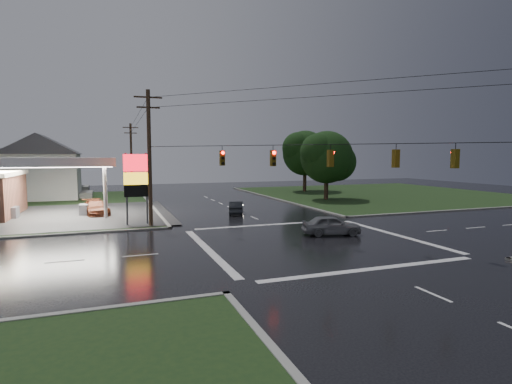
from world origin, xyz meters
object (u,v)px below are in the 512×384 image
object	(u,v)px
utility_pole_n	(131,158)
car_crossing	(331,225)
house_far	(47,164)
pylon_sign	(136,177)
tree_ne_far	(306,153)
house_near	(42,166)
car_pump	(96,208)
utility_pole_nw	(149,156)
car_north	(236,207)
tree_ne_near	(328,157)

from	to	relation	value
utility_pole_n	car_crossing	world-z (taller)	utility_pole_n
utility_pole_n	house_far	world-z (taller)	utility_pole_n
pylon_sign	car_crossing	xyz separation A→B (m)	(13.05, -9.05, -3.29)
house_far	tree_ne_far	size ratio (longest dim) A/B	1.13
pylon_sign	car_crossing	bearing A→B (deg)	-34.73
house_near	car_pump	size ratio (longest dim) A/B	2.23
utility_pole_nw	house_far	distance (m)	40.48
pylon_sign	house_far	xyz separation A→B (m)	(-11.45, 37.50, 0.39)
utility_pole_n	car_north	distance (m)	25.87
house_near	house_far	bearing A→B (deg)	94.76
utility_pole_nw	car_north	world-z (taller)	utility_pole_nw
pylon_sign	utility_pole_nw	size ratio (longest dim) A/B	0.55
utility_pole_nw	car_north	distance (m)	11.09
car_pump	house_near	bearing A→B (deg)	99.57
utility_pole_nw	tree_ne_far	bearing A→B (deg)	42.59
pylon_sign	car_north	xyz separation A→B (m)	(9.70, 3.63, -3.38)
pylon_sign	car_crossing	world-z (taller)	pylon_sign
house_near	tree_ne_far	xyz separation A→B (m)	(38.10, -2.01, 1.77)
utility_pole_nw	car_pump	world-z (taller)	utility_pole_nw
pylon_sign	house_near	distance (m)	27.56
car_north	car_crossing	bearing A→B (deg)	122.44
utility_pole_nw	house_far	bearing A→B (deg)	107.92
utility_pole_n	tree_ne_far	bearing A→B (deg)	-8.55
utility_pole_nw	house_near	world-z (taller)	utility_pole_nw
pylon_sign	car_pump	bearing A→B (deg)	114.70
tree_ne_near	tree_ne_far	world-z (taller)	tree_ne_far
tree_ne_far	house_far	bearing A→B (deg)	160.29
house_far	tree_ne_near	xyz separation A→B (m)	(36.09, -26.01, 1.16)
house_near	car_pump	xyz separation A→B (m)	(7.01, -18.03, -3.69)
utility_pole_nw	house_far	xyz separation A→B (m)	(-12.45, 38.50, -1.32)
pylon_sign	tree_ne_near	size ratio (longest dim) A/B	0.67
house_near	car_crossing	bearing A→B (deg)	-55.77
tree_ne_near	house_far	bearing A→B (deg)	144.23
pylon_sign	house_far	size ratio (longest dim) A/B	0.54
tree_ne_far	car_crossing	bearing A→B (deg)	-114.16
utility_pole_n	tree_ne_near	bearing A→B (deg)	-34.10
utility_pole_nw	house_near	size ratio (longest dim) A/B	1.00
car_pump	pylon_sign	bearing A→B (deg)	-76.99
car_crossing	car_pump	xyz separation A→B (m)	(-16.49, 16.52, -0.01)
house_near	tree_ne_near	xyz separation A→B (m)	(35.09, -14.01, 1.16)
car_north	car_pump	size ratio (longest dim) A/B	0.77
car_pump	tree_ne_near	bearing A→B (deg)	-3.54
pylon_sign	car_pump	distance (m)	8.86
car_pump	tree_ne_far	bearing A→B (deg)	15.57
tree_ne_far	car_north	world-z (taller)	tree_ne_far
house_near	house_far	size ratio (longest dim) A/B	1.00
utility_pole_nw	tree_ne_far	world-z (taller)	utility_pole_nw
utility_pole_nw	car_pump	distance (m)	10.79
pylon_sign	utility_pole_nw	bearing A→B (deg)	-45.00
utility_pole_nw	tree_ne_far	distance (m)	36.20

